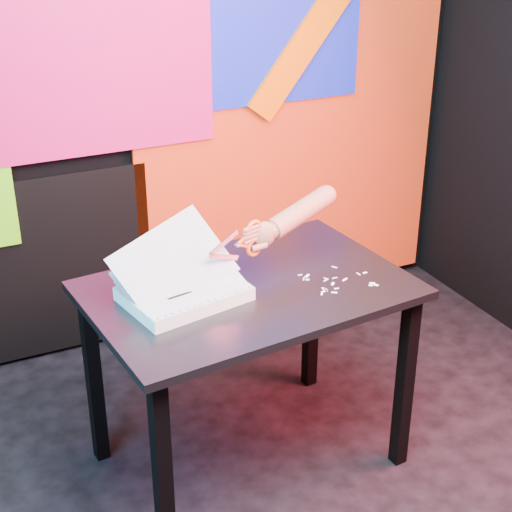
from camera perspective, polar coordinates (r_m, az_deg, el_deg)
room at (r=2.16m, az=5.97°, el=7.69°), size 3.01×3.01×2.71m
backdrop at (r=3.57m, az=-5.73°, el=8.36°), size 2.88×0.05×2.08m
work_table at (r=2.75m, az=-0.56°, el=-4.10°), size 1.15×0.82×0.75m
printout_stack at (r=2.61m, az=-5.28°, el=-2.62°), size 0.46×0.35×0.29m
scissors at (r=2.69m, az=-0.40°, el=1.20°), size 0.23×0.08×0.14m
hand_forearm at (r=2.82m, az=2.83°, el=2.97°), size 0.42×0.17×0.15m
paper_clippings at (r=2.73m, az=5.75°, el=-1.94°), size 0.24×0.20×0.00m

